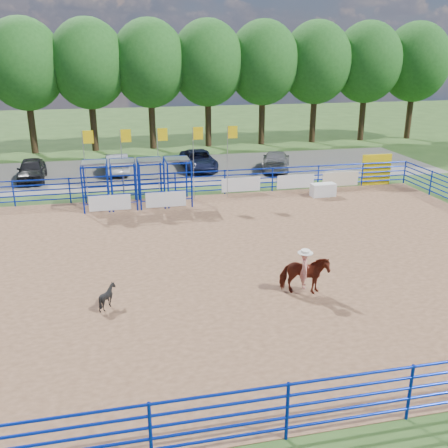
{
  "coord_description": "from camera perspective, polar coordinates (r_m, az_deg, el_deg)",
  "views": [
    {
      "loc": [
        -3.29,
        -18.5,
        8.28
      ],
      "look_at": [
        0.98,
        1.0,
        1.3
      ],
      "focal_mm": 40.0,
      "sensor_mm": 36.0,
      "label": 1
    }
  ],
  "objects": [
    {
      "name": "ground",
      "position": [
        20.54,
        -2.08,
        -4.52
      ],
      "size": [
        120.0,
        120.0,
        0.0
      ],
      "primitive_type": "plane",
      "color": "#3A5A24",
      "rests_on": "ground"
    },
    {
      "name": "arena_dirt",
      "position": [
        20.53,
        -2.08,
        -4.5
      ],
      "size": [
        30.0,
        20.0,
        0.02
      ],
      "primitive_type": "cube",
      "color": "#8D6446",
      "rests_on": "ground"
    },
    {
      "name": "gravel_strip",
      "position": [
        36.6,
        -6.91,
        6.07
      ],
      "size": [
        40.0,
        10.0,
        0.01
      ],
      "primitive_type": "cube",
      "color": "slate",
      "rests_on": "ground"
    },
    {
      "name": "announcer_table",
      "position": [
        30.33,
        11.25,
        3.85
      ],
      "size": [
        1.47,
        0.74,
        0.77
      ],
      "primitive_type": "cube",
      "rotation": [
        0.0,
        0.0,
        0.04
      ],
      "color": "silver",
      "rests_on": "arena_dirt"
    },
    {
      "name": "horse_and_rider",
      "position": [
        17.94,
        9.16,
        -5.46
      ],
      "size": [
        1.86,
        1.22,
        2.34
      ],
      "color": "maroon",
      "rests_on": "arena_dirt"
    },
    {
      "name": "calf",
      "position": [
        17.43,
        -13.17,
        -8.07
      ],
      "size": [
        0.86,
        0.8,
        0.81
      ],
      "primitive_type": "imported",
      "rotation": [
        0.0,
        0.0,
        1.8
      ],
      "color": "black",
      "rests_on": "arena_dirt"
    },
    {
      "name": "car_a",
      "position": [
        35.78,
        -21.12,
        5.81
      ],
      "size": [
        1.93,
        4.34,
        1.45
      ],
      "primitive_type": "imported",
      "rotation": [
        0.0,
        0.0,
        0.05
      ],
      "color": "black",
      "rests_on": "gravel_strip"
    },
    {
      "name": "car_b",
      "position": [
        36.26,
        -12.13,
        6.79
      ],
      "size": [
        1.64,
        4.27,
        1.39
      ],
      "primitive_type": "imported",
      "rotation": [
        0.0,
        0.0,
        3.18
      ],
      "color": "gray",
      "rests_on": "gravel_strip"
    },
    {
      "name": "car_c",
      "position": [
        36.69,
        -2.95,
        7.32
      ],
      "size": [
        2.29,
        4.93,
        1.37
      ],
      "primitive_type": "imported",
      "rotation": [
        0.0,
        0.0,
        0.0
      ],
      "color": "#141934",
      "rests_on": "gravel_strip"
    },
    {
      "name": "car_d",
      "position": [
        36.66,
        5.95,
        7.24
      ],
      "size": [
        3.42,
        5.12,
        1.38
      ],
      "primitive_type": "imported",
      "rotation": [
        0.0,
        0.0,
        2.8
      ],
      "color": "#5E5E61",
      "rests_on": "gravel_strip"
    },
    {
      "name": "perimeter_fence",
      "position": [
        20.25,
        -2.1,
        -2.58
      ],
      "size": [
        30.1,
        20.1,
        1.5
      ],
      "color": "#0721AB",
      "rests_on": "ground"
    },
    {
      "name": "chute_assembly",
      "position": [
        28.26,
        -9.17,
        4.64
      ],
      "size": [
        19.32,
        2.41,
        4.2
      ],
      "color": "#0721AB",
      "rests_on": "ground"
    },
    {
      "name": "treeline",
      "position": [
        44.63,
        -8.54,
        18.12
      ],
      "size": [
        56.4,
        6.4,
        11.24
      ],
      "color": "#3F2B19",
      "rests_on": "ground"
    }
  ]
}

